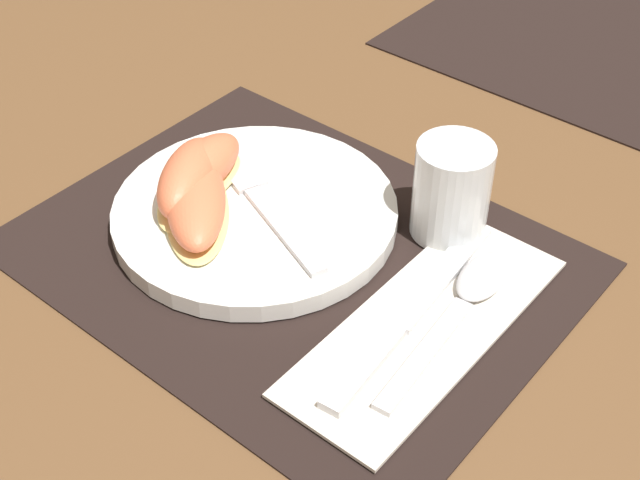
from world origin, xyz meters
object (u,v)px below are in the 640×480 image
(fork, at_px, (258,194))
(citrus_wedge_0, at_px, (202,170))
(knife, at_px, (409,314))
(citrus_wedge_1, at_px, (189,180))
(juice_glass, at_px, (451,195))
(citrus_wedge_2, at_px, (196,200))
(plate, at_px, (255,213))
(spoon, at_px, (468,296))

(fork, xyz_separation_m, citrus_wedge_0, (-0.05, -0.02, 0.01))
(knife, height_order, fork, fork)
(fork, distance_m, citrus_wedge_1, 0.06)
(juice_glass, xyz_separation_m, citrus_wedge_0, (-0.18, -0.10, -0.00))
(citrus_wedge_0, bearing_deg, citrus_wedge_2, -51.75)
(plate, bearing_deg, juice_glass, 35.37)
(juice_glass, relative_size, fork, 0.45)
(plate, height_order, spoon, plate)
(plate, height_order, fork, fork)
(spoon, relative_size, citrus_wedge_2, 1.40)
(plate, height_order, citrus_wedge_0, citrus_wedge_0)
(juice_glass, height_order, knife, juice_glass)
(juice_glass, bearing_deg, knife, -71.45)
(plate, xyz_separation_m, citrus_wedge_1, (-0.05, -0.03, 0.03))
(citrus_wedge_2, bearing_deg, juice_glass, 39.45)
(knife, distance_m, citrus_wedge_1, 0.21)
(citrus_wedge_0, height_order, citrus_wedge_2, citrus_wedge_0)
(knife, height_order, spoon, spoon)
(knife, bearing_deg, fork, 172.14)
(plate, distance_m, knife, 0.16)
(knife, height_order, citrus_wedge_1, citrus_wedge_1)
(spoon, distance_m, fork, 0.20)
(fork, distance_m, citrus_wedge_2, 0.05)
(knife, bearing_deg, citrus_wedge_1, -176.42)
(plate, bearing_deg, spoon, 8.96)
(juice_glass, relative_size, knife, 0.36)
(juice_glass, bearing_deg, citrus_wedge_1, -146.43)
(juice_glass, xyz_separation_m, citrus_wedge_1, (-0.18, -0.12, -0.00))
(plate, relative_size, citrus_wedge_0, 2.15)
(citrus_wedge_0, bearing_deg, juice_glass, 28.82)
(juice_glass, relative_size, citrus_wedge_0, 0.75)
(fork, bearing_deg, juice_glass, 30.79)
(plate, xyz_separation_m, juice_glass, (0.13, 0.09, 0.03))
(citrus_wedge_0, bearing_deg, fork, 22.48)
(citrus_wedge_0, height_order, citrus_wedge_1, citrus_wedge_1)
(juice_glass, relative_size, citrus_wedge_1, 0.73)
(citrus_wedge_2, bearing_deg, knife, 7.45)
(fork, height_order, citrus_wedge_2, citrus_wedge_2)
(knife, xyz_separation_m, spoon, (0.02, 0.04, 0.00))
(plate, xyz_separation_m, citrus_wedge_0, (-0.05, -0.01, 0.02))
(citrus_wedge_0, bearing_deg, citrus_wedge_1, -78.33)
(fork, xyz_separation_m, citrus_wedge_2, (-0.02, -0.05, 0.01))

